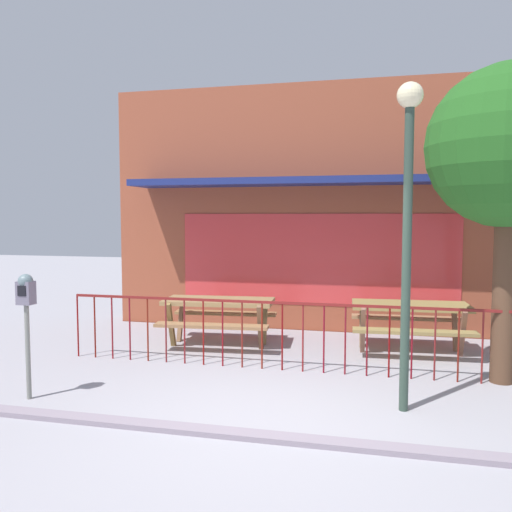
% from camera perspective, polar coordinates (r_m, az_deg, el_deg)
% --- Properties ---
extents(ground, '(40.00, 40.00, 0.00)m').
position_cam_1_polar(ground, '(5.71, 0.71, -17.79)').
color(ground, '#9C99A1').
extents(pub_storefront, '(7.93, 1.41, 4.62)m').
position_cam_1_polar(pub_storefront, '(10.02, 6.70, 5.22)').
color(pub_storefront, '#56271A').
rests_on(pub_storefront, ground).
extents(patio_fence_front, '(6.69, 0.04, 0.97)m').
position_cam_1_polar(patio_fence_front, '(7.33, 4.00, -7.37)').
color(patio_fence_front, maroon).
rests_on(patio_fence_front, ground).
extents(picnic_table_left, '(1.90, 1.50, 0.79)m').
position_cam_1_polar(picnic_table_left, '(8.78, -4.08, -5.77)').
color(picnic_table_left, '#98774A').
rests_on(picnic_table_left, ground).
extents(picnic_table_right, '(1.88, 1.47, 0.79)m').
position_cam_1_polar(picnic_table_right, '(8.69, 16.41, -6.04)').
color(picnic_table_right, olive).
rests_on(picnic_table_right, ground).
extents(parking_meter_near, '(0.18, 0.17, 1.48)m').
position_cam_1_polar(parking_meter_near, '(6.68, -23.73, -4.67)').
color(parking_meter_near, gray).
rests_on(parking_meter_near, ground).
extents(street_tree, '(2.06, 2.06, 4.06)m').
position_cam_1_polar(street_tree, '(7.42, 25.84, 10.41)').
color(street_tree, brown).
rests_on(street_tree, ground).
extents(street_lamp, '(0.28, 0.28, 3.57)m').
position_cam_1_polar(street_lamp, '(5.90, 16.20, 6.25)').
color(street_lamp, '#2F4337').
rests_on(street_lamp, ground).
extents(curb_edge, '(11.11, 0.20, 0.11)m').
position_cam_1_polar(curb_edge, '(5.38, -0.19, -19.23)').
color(curb_edge, gray).
rests_on(curb_edge, ground).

